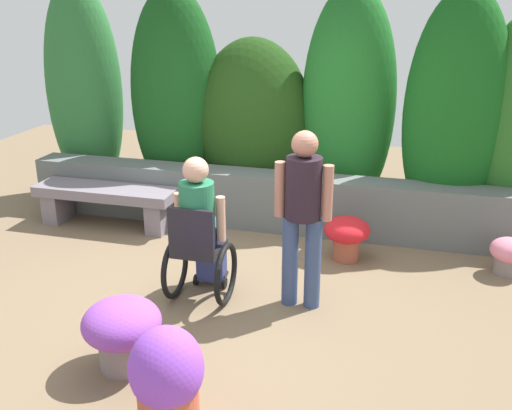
{
  "coord_description": "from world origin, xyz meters",
  "views": [
    {
      "loc": [
        1.44,
        -4.49,
        2.6
      ],
      "look_at": [
        0.21,
        0.12,
        0.85
      ],
      "focal_mm": 40.67,
      "sensor_mm": 36.0,
      "label": 1
    }
  ],
  "objects_px": {
    "person_in_wheelchair": "(200,234)",
    "flower_pot_small_foreground": "(122,329)",
    "person_standing_companion": "(303,209)",
    "flower_pot_red_accent": "(509,254)",
    "stone_bench": "(106,199)",
    "flower_pot_terracotta_by_wall": "(347,234)",
    "flower_pot_purple_near": "(167,379)"
  },
  "relations": [
    {
      "from": "person_in_wheelchair",
      "to": "flower_pot_small_foreground",
      "type": "bearing_deg",
      "value": -94.5
    },
    {
      "from": "person_in_wheelchair",
      "to": "person_standing_companion",
      "type": "bearing_deg",
      "value": 12.0
    },
    {
      "from": "flower_pot_red_accent",
      "to": "flower_pot_small_foreground",
      "type": "bearing_deg",
      "value": -141.28
    },
    {
      "from": "person_standing_companion",
      "to": "flower_pot_small_foreground",
      "type": "height_order",
      "value": "person_standing_companion"
    },
    {
      "from": "stone_bench",
      "to": "flower_pot_terracotta_by_wall",
      "type": "distance_m",
      "value": 2.85
    },
    {
      "from": "flower_pot_terracotta_by_wall",
      "to": "person_standing_companion",
      "type": "bearing_deg",
      "value": -105.17
    },
    {
      "from": "flower_pot_purple_near",
      "to": "flower_pot_terracotta_by_wall",
      "type": "distance_m",
      "value": 2.88
    },
    {
      "from": "flower_pot_terracotta_by_wall",
      "to": "flower_pot_purple_near",
      "type": "bearing_deg",
      "value": -105.95
    },
    {
      "from": "stone_bench",
      "to": "flower_pot_small_foreground",
      "type": "bearing_deg",
      "value": -51.82
    },
    {
      "from": "flower_pot_red_accent",
      "to": "flower_pot_terracotta_by_wall",
      "type": "bearing_deg",
      "value": -177.2
    },
    {
      "from": "stone_bench",
      "to": "person_standing_companion",
      "type": "xyz_separation_m",
      "value": [
        2.56,
        -1.24,
        0.57
      ]
    },
    {
      "from": "flower_pot_red_accent",
      "to": "stone_bench",
      "type": "bearing_deg",
      "value": 178.25
    },
    {
      "from": "stone_bench",
      "to": "person_standing_companion",
      "type": "bearing_deg",
      "value": -18.63
    },
    {
      "from": "person_standing_companion",
      "to": "flower_pot_small_foreground",
      "type": "relative_size",
      "value": 2.73
    },
    {
      "from": "person_in_wheelchair",
      "to": "flower_pot_small_foreground",
      "type": "height_order",
      "value": "person_in_wheelchair"
    },
    {
      "from": "flower_pot_purple_near",
      "to": "flower_pot_red_accent",
      "type": "height_order",
      "value": "flower_pot_purple_near"
    },
    {
      "from": "flower_pot_small_foreground",
      "to": "flower_pot_purple_near",
      "type": "bearing_deg",
      "value": -41.64
    },
    {
      "from": "stone_bench",
      "to": "flower_pot_purple_near",
      "type": "relative_size",
      "value": 2.37
    },
    {
      "from": "person_in_wheelchair",
      "to": "flower_pot_purple_near",
      "type": "distance_m",
      "value": 1.69
    },
    {
      "from": "person_standing_companion",
      "to": "flower_pot_purple_near",
      "type": "bearing_deg",
      "value": -111.58
    },
    {
      "from": "stone_bench",
      "to": "person_in_wheelchair",
      "type": "height_order",
      "value": "person_in_wheelchair"
    },
    {
      "from": "flower_pot_purple_near",
      "to": "flower_pot_terracotta_by_wall",
      "type": "relative_size",
      "value": 1.51
    },
    {
      "from": "person_in_wheelchair",
      "to": "flower_pot_red_accent",
      "type": "xyz_separation_m",
      "value": [
        2.73,
        1.21,
        -0.41
      ]
    },
    {
      "from": "person_in_wheelchair",
      "to": "flower_pot_terracotta_by_wall",
      "type": "xyz_separation_m",
      "value": [
        1.16,
        1.14,
        -0.34
      ]
    },
    {
      "from": "stone_bench",
      "to": "flower_pot_terracotta_by_wall",
      "type": "xyz_separation_m",
      "value": [
        2.84,
        -0.21,
        -0.05
      ]
    },
    {
      "from": "stone_bench",
      "to": "person_standing_companion",
      "type": "relative_size",
      "value": 1.07
    },
    {
      "from": "stone_bench",
      "to": "person_in_wheelchair",
      "type": "bearing_deg",
      "value": -31.51
    },
    {
      "from": "flower_pot_red_accent",
      "to": "flower_pot_small_foreground",
      "type": "distance_m",
      "value": 3.75
    },
    {
      "from": "stone_bench",
      "to": "flower_pot_small_foreground",
      "type": "height_order",
      "value": "flower_pot_small_foreground"
    },
    {
      "from": "flower_pot_terracotta_by_wall",
      "to": "flower_pot_red_accent",
      "type": "height_order",
      "value": "flower_pot_terracotta_by_wall"
    },
    {
      "from": "flower_pot_purple_near",
      "to": "flower_pot_terracotta_by_wall",
      "type": "bearing_deg",
      "value": 74.05
    },
    {
      "from": "flower_pot_terracotta_by_wall",
      "to": "flower_pot_small_foreground",
      "type": "bearing_deg",
      "value": -120.93
    }
  ]
}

